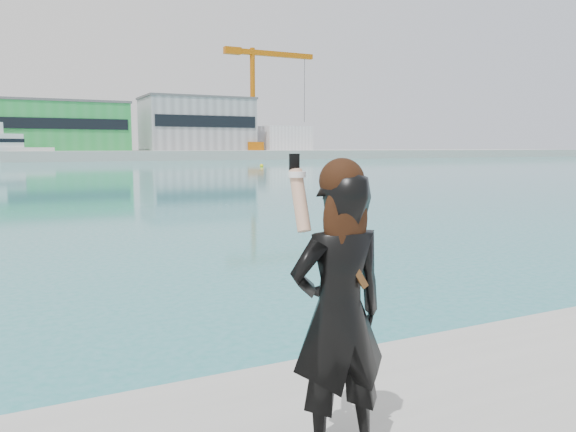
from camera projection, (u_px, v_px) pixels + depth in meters
name	position (u px, v px, depth m)	size (l,w,h in m)	color
far_quay	(13.00, 155.00, 119.18)	(320.00, 40.00, 2.00)	#9E9E99
warehouse_green	(53.00, 126.00, 120.17)	(30.60, 16.36, 10.50)	green
warehouse_grey_right	(197.00, 124.00, 134.25)	(25.50, 15.35, 12.50)	gray
ancillary_shed	(283.00, 138.00, 142.66)	(12.00, 10.00, 6.00)	silver
dock_crane	(257.00, 95.00, 133.98)	(23.00, 4.00, 24.00)	#CB640B
flagpole_right	(126.00, 129.00, 120.32)	(1.28, 0.16, 8.00)	silver
buoy_near	(262.00, 167.00, 79.01)	(0.50, 0.50, 0.50)	#FFE90D
woman	(339.00, 306.00, 3.45)	(0.67, 0.45, 1.89)	black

